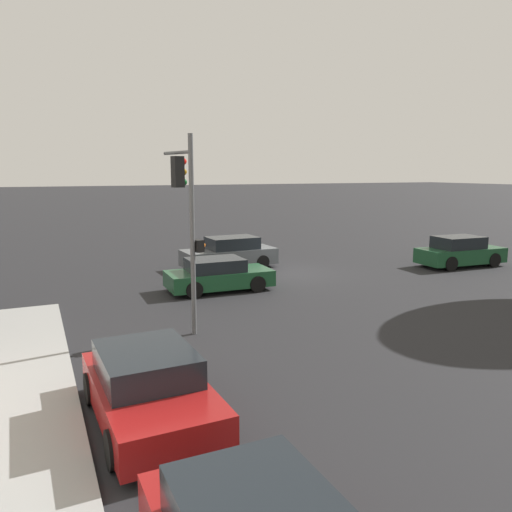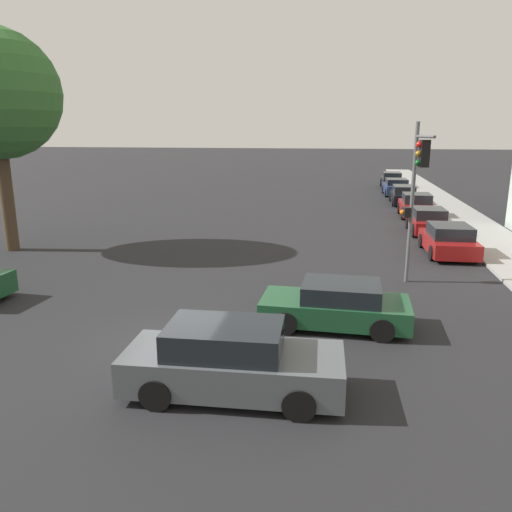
# 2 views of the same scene
# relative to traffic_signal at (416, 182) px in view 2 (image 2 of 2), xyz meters

# --- Properties ---
(ground_plane) EXTENTS (300.00, 300.00, 0.00)m
(ground_plane) POSITION_rel_traffic_signal_xyz_m (-6.74, -6.41, -3.70)
(ground_plane) COLOR black
(sidewalk_strip) EXTENTS (3.18, 60.00, 0.13)m
(sidewalk_strip) POSITION_rel_traffic_signal_xyz_m (5.06, 25.61, -3.64)
(sidewalk_strip) COLOR gray
(sidewalk_strip) RESTS_ON ground_plane
(traffic_signal) EXTENTS (0.78, 1.74, 5.76)m
(traffic_signal) POSITION_rel_traffic_signal_xyz_m (0.00, 0.00, 0.00)
(traffic_signal) COLOR #515456
(traffic_signal) RESTS_ON ground_plane
(crossing_car_0) EXTENTS (4.67, 2.07, 1.54)m
(crossing_car_0) POSITION_rel_traffic_signal_xyz_m (-4.66, -8.66, -2.98)
(crossing_car_0) COLOR #4C5156
(crossing_car_0) RESTS_ON ground_plane
(crossing_car_1) EXTENTS (4.20, 2.07, 1.30)m
(crossing_car_1) POSITION_rel_traffic_signal_xyz_m (-2.54, -4.48, -3.08)
(crossing_car_1) COLOR #194728
(crossing_car_1) RESTS_ON ground_plane
(parked_car_0) EXTENTS (2.13, 4.13, 1.39)m
(parked_car_0) POSITION_rel_traffic_signal_xyz_m (2.30, 4.98, -3.05)
(parked_car_0) COLOR maroon
(parked_car_0) RESTS_ON ground_plane
(parked_car_1) EXTENTS (1.96, 3.92, 1.40)m
(parked_car_1) POSITION_rel_traffic_signal_xyz_m (2.15, 9.85, -3.03)
(parked_car_1) COLOR maroon
(parked_car_1) RESTS_ON ground_plane
(parked_car_2) EXTENTS (2.06, 3.97, 1.53)m
(parked_car_2) POSITION_rel_traffic_signal_xyz_m (2.24, 15.30, -2.98)
(parked_car_2) COLOR maroon
(parked_car_2) RESTS_ON ground_plane
(parked_car_3) EXTENTS (1.89, 4.71, 1.42)m
(parked_car_3) POSITION_rel_traffic_signal_xyz_m (2.11, 21.28, -3.04)
(parked_car_3) COLOR black
(parked_car_3) RESTS_ON ground_plane
(parked_car_4) EXTENTS (2.12, 4.49, 1.44)m
(parked_car_4) POSITION_rel_traffic_signal_xyz_m (2.07, 26.66, -3.01)
(parked_car_4) COLOR navy
(parked_car_4) RESTS_ON ground_plane
(parked_car_5) EXTENTS (2.04, 4.74, 1.52)m
(parked_car_5) POSITION_rel_traffic_signal_xyz_m (2.21, 32.64, -2.98)
(parked_car_5) COLOR black
(parked_car_5) RESTS_ON ground_plane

